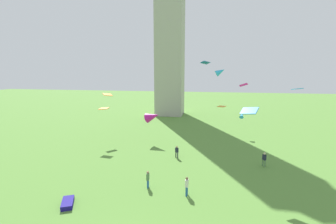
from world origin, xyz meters
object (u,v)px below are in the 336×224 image
(kite_bundle_0, at_px, (68,203))
(person_0, at_px, (177,151))
(person_3, at_px, (264,159))
(kite_flying_4, at_px, (205,63))
(kite_flying_1, at_px, (242,115))
(kite_flying_6, at_px, (108,95))
(person_2, at_px, (148,178))
(kite_flying_5, at_px, (104,108))
(kite_flying_8, at_px, (297,89))
(kite_flying_9, at_px, (222,106))
(kite_flying_7, at_px, (249,111))
(kite_flying_3, at_px, (244,85))
(kite_flying_2, at_px, (220,72))
(monument_obelisk, at_px, (170,18))
(kite_flying_0, at_px, (153,116))
(person_1, at_px, (187,185))

(kite_bundle_0, bearing_deg, person_0, 60.52)
(person_3, distance_m, kite_flying_4, 14.32)
(kite_flying_1, bearing_deg, person_0, 65.67)
(person_3, xyz_separation_m, kite_flying_6, (-22.93, 8.39, 6.27))
(person_2, distance_m, kite_flying_5, 16.38)
(person_0, relative_size, person_3, 0.93)
(person_2, relative_size, kite_flying_8, 1.28)
(kite_flying_9, bearing_deg, person_0, -77.66)
(kite_flying_7, bearing_deg, kite_flying_4, -34.80)
(kite_flying_3, distance_m, kite_flying_9, 12.21)
(kite_flying_7, xyz_separation_m, kite_flying_9, (-1.96, 19.47, -2.39))
(person_2, xyz_separation_m, kite_flying_9, (7.33, 22.50, 3.90))
(person_3, distance_m, kite_flying_1, 13.87)
(kite_flying_2, relative_size, kite_flying_3, 1.75)
(kite_flying_2, bearing_deg, kite_flying_6, 92.62)
(kite_flying_6, bearing_deg, person_2, -100.64)
(person_2, height_order, kite_bundle_0, person_2)
(person_3, distance_m, kite_flying_6, 25.21)
(kite_flying_8, bearing_deg, kite_flying_4, 62.86)
(monument_obelisk, xyz_separation_m, person_2, (5.03, -39.70, -22.60))
(kite_flying_0, relative_size, kite_bundle_0, 1.46)
(kite_flying_1, bearing_deg, kite_flying_0, 35.66)
(kite_flying_0, height_order, kite_flying_9, kite_flying_0)
(kite_flying_6, relative_size, kite_flying_9, 1.05)
(kite_flying_2, bearing_deg, kite_flying_5, 105.19)
(kite_flying_0, bearing_deg, kite_flying_4, -92.51)
(kite_flying_8, bearing_deg, monument_obelisk, 30.04)
(person_1, xyz_separation_m, kite_flying_1, (6.88, 21.90, 2.63))
(monument_obelisk, relative_size, kite_bundle_0, 25.00)
(person_0, height_order, person_3, person_3)
(kite_flying_2, height_order, kite_bundle_0, kite_flying_2)
(kite_flying_2, xyz_separation_m, kite_flying_8, (8.13, -10.44, -1.86))
(kite_flying_1, height_order, kite_flying_7, kite_flying_7)
(kite_bundle_0, bearing_deg, kite_flying_9, 63.96)
(kite_flying_9, height_order, kite_bundle_0, kite_flying_9)
(kite_flying_1, distance_m, kite_flying_5, 22.59)
(kite_flying_7, bearing_deg, kite_flying_9, -54.32)
(monument_obelisk, height_order, kite_flying_1, monument_obelisk)
(kite_flying_0, bearing_deg, person_2, -155.45)
(kite_flying_4, relative_size, kite_flying_6, 0.79)
(person_2, xyz_separation_m, kite_flying_8, (14.95, 8.09, 8.10))
(kite_flying_4, relative_size, kite_flying_7, 0.78)
(person_3, bearing_deg, kite_flying_4, -153.28)
(kite_flying_4, height_order, kite_flying_8, kite_flying_4)
(person_0, xyz_separation_m, kite_flying_4, (3.17, 4.34, 11.23))
(person_0, relative_size, kite_flying_1, 1.16)
(person_3, bearing_deg, kite_bundle_0, -83.20)
(kite_flying_5, xyz_separation_m, kite_flying_8, (24.92, -4.06, 3.50))
(monument_obelisk, bearing_deg, kite_flying_6, -104.21)
(kite_flying_3, height_order, kite_bundle_0, kite_flying_3)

